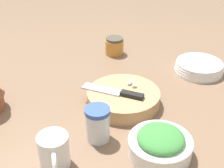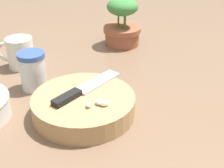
{
  "view_description": "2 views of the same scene",
  "coord_description": "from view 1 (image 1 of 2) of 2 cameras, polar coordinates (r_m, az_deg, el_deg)",
  "views": [
    {
      "loc": [
        -0.78,
        -0.36,
        0.56
      ],
      "look_at": [
        -0.04,
        -0.01,
        0.07
      ],
      "focal_mm": 50.0,
      "sensor_mm": 36.0,
      "label": 1
    },
    {
      "loc": [
        0.39,
        -0.43,
        0.39
      ],
      "look_at": [
        0.01,
        -0.0,
        0.07
      ],
      "focal_mm": 50.0,
      "sensor_mm": 36.0,
      "label": 2
    }
  ],
  "objects": [
    {
      "name": "plate_stack",
      "position": [
        1.19,
        15.62,
        2.98
      ],
      "size": [
        0.18,
        0.18,
        0.04
      ],
      "color": "silver",
      "rests_on": "ground_plane"
    },
    {
      "name": "herb_bowl",
      "position": [
        0.79,
        8.81,
        -10.83
      ],
      "size": [
        0.16,
        0.16,
        0.07
      ],
      "color": "silver",
      "rests_on": "ground_plane"
    },
    {
      "name": "ground_plane",
      "position": [
        1.02,
        0.38,
        -2.06
      ],
      "size": [
        5.0,
        5.0,
        0.0
      ],
      "primitive_type": "plane",
      "color": "brown"
    },
    {
      "name": "spice_jar",
      "position": [
        0.82,
        -2.62,
        -7.27
      ],
      "size": [
        0.07,
        0.07,
        0.1
      ],
      "color": "silver",
      "rests_on": "ground_plane"
    },
    {
      "name": "honey_jar",
      "position": [
        1.28,
        0.44,
        6.96
      ],
      "size": [
        0.08,
        0.08,
        0.07
      ],
      "color": "#BC7A2D",
      "rests_on": "ground_plane"
    },
    {
      "name": "chef_knife",
      "position": [
        0.95,
        0.79,
        -1.47
      ],
      "size": [
        0.04,
        0.2,
        0.01
      ],
      "rotation": [
        0.0,
        0.0,
        0.05
      ],
      "color": "black",
      "rests_on": "cutting_board"
    },
    {
      "name": "cutting_board",
      "position": [
        0.97,
        2.11,
        -2.56
      ],
      "size": [
        0.22,
        0.22,
        0.04
      ],
      "color": "tan",
      "rests_on": "ground_plane"
    },
    {
      "name": "coffee_mug",
      "position": [
        0.76,
        -10.51,
        -12.09
      ],
      "size": [
        0.1,
        0.08,
        0.09
      ],
      "color": "silver",
      "rests_on": "ground_plane"
    },
    {
      "name": "garlic_cloves",
      "position": [
        0.99,
        3.53,
        0.14
      ],
      "size": [
        0.04,
        0.04,
        0.01
      ],
      "color": "#F0ECC4",
      "rests_on": "cutting_board"
    }
  ]
}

